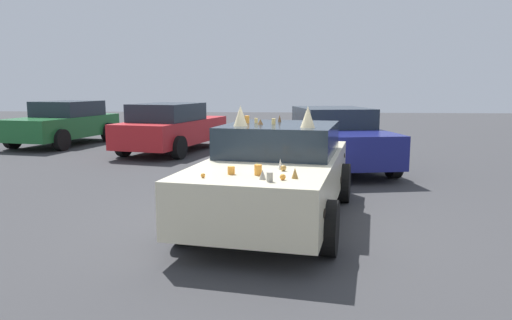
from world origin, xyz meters
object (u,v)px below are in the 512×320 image
Objects in this scene: art_car_decorated at (277,172)px; parked_sedan_far_right at (172,127)px; parked_sedan_row_back_center at (335,137)px; parked_sedan_row_back_far at (64,123)px.

parked_sedan_far_right is at bearing -144.93° from art_car_decorated.
parked_sedan_far_right is at bearing -129.62° from parked_sedan_row_back_center.
parked_sedan_far_right and parked_sedan_row_back_far have the same top height.
parked_sedan_far_right is (7.20, 3.41, 0.03)m from art_car_decorated.
art_car_decorated reaches higher than parked_sedan_far_right.
art_car_decorated is at bearing -141.26° from parked_sedan_far_right.
art_car_decorated reaches higher than parked_sedan_row_back_center.
art_car_decorated is 0.97× the size of parked_sedan_far_right.
parked_sedan_row_back_center is (-2.55, -4.69, 0.00)m from parked_sedan_far_right.
parked_sedan_far_right reaches higher than parked_sedan_row_back_center.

